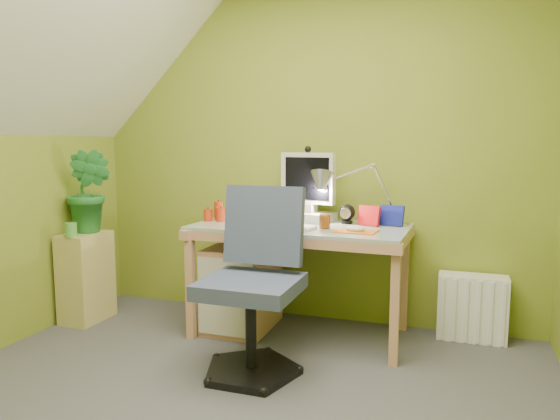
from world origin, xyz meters
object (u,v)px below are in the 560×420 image
(potted_plant, at_px, (89,191))
(task_chair, at_px, (251,282))
(side_ledge, at_px, (86,277))
(radiator, at_px, (472,308))
(desk, at_px, (300,280))
(desk_lamp, at_px, (376,180))
(monitor, at_px, (308,183))

(potted_plant, relative_size, task_chair, 0.57)
(side_ledge, distance_m, radiator, 2.62)
(desk, relative_size, desk_lamp, 2.38)
(desk_lamp, height_order, potted_plant, desk_lamp)
(desk, bearing_deg, potted_plant, -171.44)
(monitor, xyz_separation_m, desk_lamp, (0.45, 0.00, 0.03))
(desk, bearing_deg, monitor, 92.22)
(desk, xyz_separation_m, desk_lamp, (0.45, 0.18, 0.65))
(desk_lamp, bearing_deg, side_ledge, -159.06)
(radiator, bearing_deg, side_ledge, -169.18)
(side_ledge, distance_m, potted_plant, 0.61)
(side_ledge, height_order, task_chair, task_chair)
(monitor, distance_m, side_ledge, 1.70)
(monitor, bearing_deg, radiator, 14.97)
(desk_lamp, relative_size, task_chair, 0.56)
(task_chair, bearing_deg, side_ledge, 163.43)
(monitor, bearing_deg, side_ledge, -154.52)
(side_ledge, bearing_deg, task_chair, -17.18)
(side_ledge, bearing_deg, potted_plant, 67.66)
(side_ledge, distance_m, task_chair, 1.51)
(side_ledge, relative_size, task_chair, 0.61)
(potted_plant, distance_m, task_chair, 1.54)
(monitor, xyz_separation_m, side_ledge, (-1.51, -0.40, -0.67))
(monitor, bearing_deg, desk, -79.19)
(side_ledge, bearing_deg, radiator, 10.40)
(desk, bearing_deg, radiator, 15.79)
(desk, relative_size, side_ledge, 2.17)
(task_chair, bearing_deg, radiator, 39.11)
(radiator, bearing_deg, task_chair, -141.08)
(desk_lamp, xyz_separation_m, potted_plant, (-1.94, -0.35, -0.10))
(desk_lamp, relative_size, potted_plant, 0.98)
(desk, bearing_deg, task_chair, -94.93)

